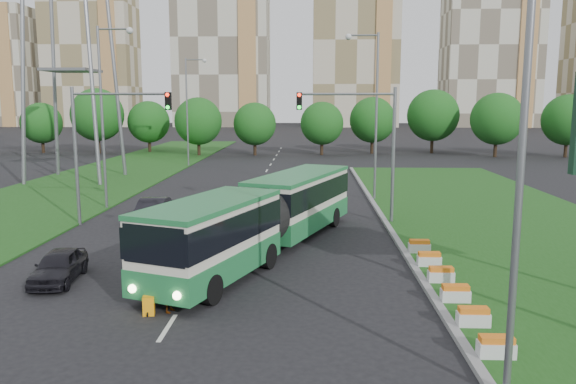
{
  "coord_description": "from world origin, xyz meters",
  "views": [
    {
      "loc": [
        1.5,
        -22.84,
        7.1
      ],
      "look_at": [
        0.42,
        5.41,
        2.6
      ],
      "focal_mm": 35.0,
      "sensor_mm": 36.0,
      "label": 1
    }
  ],
  "objects_px": {
    "pedestrian": "(169,289)",
    "shopping_trolley": "(149,306)",
    "car_left_far": "(152,211)",
    "car_left_near": "(59,266)",
    "traffic_mast_left": "(102,134)",
    "articulated_bus": "(260,216)",
    "traffic_mast_median": "(366,133)"
  },
  "relations": [
    {
      "from": "articulated_bus",
      "to": "pedestrian",
      "type": "xyz_separation_m",
      "value": [
        -2.42,
        -7.98,
        -0.97
      ]
    },
    {
      "from": "traffic_mast_left",
      "to": "car_left_far",
      "type": "distance_m",
      "value": 5.31
    },
    {
      "from": "traffic_mast_median",
      "to": "pedestrian",
      "type": "relative_size",
      "value": 4.98
    },
    {
      "from": "car_left_near",
      "to": "shopping_trolley",
      "type": "xyz_separation_m",
      "value": [
        4.61,
        -3.42,
        -0.32
      ]
    },
    {
      "from": "car_left_near",
      "to": "car_left_far",
      "type": "bearing_deg",
      "value": 80.68
    },
    {
      "from": "car_left_near",
      "to": "articulated_bus",
      "type": "bearing_deg",
      "value": 26.72
    },
    {
      "from": "articulated_bus",
      "to": "shopping_trolley",
      "type": "relative_size",
      "value": 27.04
    },
    {
      "from": "pedestrian",
      "to": "traffic_mast_left",
      "type": "bearing_deg",
      "value": 39.19
    },
    {
      "from": "car_left_far",
      "to": "traffic_mast_left",
      "type": "bearing_deg",
      "value": -167.29
    },
    {
      "from": "traffic_mast_median",
      "to": "pedestrian",
      "type": "distance_m",
      "value": 17.28
    },
    {
      "from": "shopping_trolley",
      "to": "car_left_near",
      "type": "bearing_deg",
      "value": 133.92
    },
    {
      "from": "traffic_mast_left",
      "to": "pedestrian",
      "type": "bearing_deg",
      "value": -62.36
    },
    {
      "from": "traffic_mast_left",
      "to": "car_left_far",
      "type": "xyz_separation_m",
      "value": [
        2.56,
        0.61,
        -4.62
      ]
    },
    {
      "from": "traffic_mast_left",
      "to": "pedestrian",
      "type": "distance_m",
      "value": 16.01
    },
    {
      "from": "articulated_bus",
      "to": "car_left_near",
      "type": "height_order",
      "value": "articulated_bus"
    },
    {
      "from": "car_left_far",
      "to": "pedestrian",
      "type": "height_order",
      "value": "pedestrian"
    },
    {
      "from": "car_left_far",
      "to": "shopping_trolley",
      "type": "bearing_deg",
      "value": -75.55
    },
    {
      "from": "pedestrian",
      "to": "car_left_far",
      "type": "bearing_deg",
      "value": 29.35
    },
    {
      "from": "pedestrian",
      "to": "car_left_near",
      "type": "bearing_deg",
      "value": 71.07
    },
    {
      "from": "articulated_bus",
      "to": "car_left_far",
      "type": "distance_m",
      "value": 9.42
    },
    {
      "from": "car_left_far",
      "to": "shopping_trolley",
      "type": "distance_m",
      "value": 15.07
    },
    {
      "from": "articulated_bus",
      "to": "car_left_near",
      "type": "bearing_deg",
      "value": -126.73
    },
    {
      "from": "traffic_mast_left",
      "to": "shopping_trolley",
      "type": "distance_m",
      "value": 16.17
    },
    {
      "from": "articulated_bus",
      "to": "shopping_trolley",
      "type": "bearing_deg",
      "value": -89.48
    },
    {
      "from": "car_left_near",
      "to": "pedestrian",
      "type": "height_order",
      "value": "pedestrian"
    },
    {
      "from": "car_left_far",
      "to": "pedestrian",
      "type": "xyz_separation_m",
      "value": [
        4.56,
        -14.21,
        0.07
      ]
    },
    {
      "from": "articulated_bus",
      "to": "shopping_trolley",
      "type": "xyz_separation_m",
      "value": [
        -3.06,
        -8.31,
        -1.45
      ]
    },
    {
      "from": "car_left_near",
      "to": "pedestrian",
      "type": "distance_m",
      "value": 6.09
    },
    {
      "from": "car_left_near",
      "to": "pedestrian",
      "type": "bearing_deg",
      "value": -36.28
    },
    {
      "from": "pedestrian",
      "to": "shopping_trolley",
      "type": "xyz_separation_m",
      "value": [
        -0.64,
        -0.33,
        -0.48
      ]
    },
    {
      "from": "traffic_mast_left",
      "to": "car_left_far",
      "type": "bearing_deg",
      "value": 13.36
    },
    {
      "from": "car_left_near",
      "to": "pedestrian",
      "type": "xyz_separation_m",
      "value": [
        5.25,
        -3.09,
        0.16
      ]
    }
  ]
}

